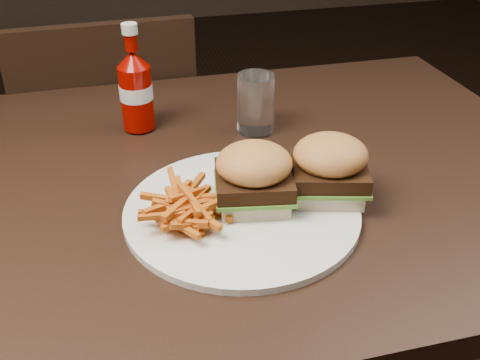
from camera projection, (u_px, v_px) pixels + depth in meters
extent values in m
cube|color=black|center=(201.00, 183.00, 0.89)|extent=(1.20, 0.80, 0.04)
cube|color=black|center=(114.00, 168.00, 1.52)|extent=(0.43, 0.43, 0.04)
cylinder|color=white|center=(242.00, 211.00, 0.78)|extent=(0.33, 0.33, 0.01)
cube|color=beige|center=(254.00, 197.00, 0.78)|extent=(0.11, 0.10, 0.02)
cube|color=#FBF5C7|center=(327.00, 188.00, 0.80)|extent=(0.11, 0.11, 0.02)
cylinder|color=#8A0500|center=(137.00, 98.00, 0.98)|extent=(0.07, 0.07, 0.11)
cylinder|color=white|center=(256.00, 103.00, 0.97)|extent=(0.08, 0.08, 0.10)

